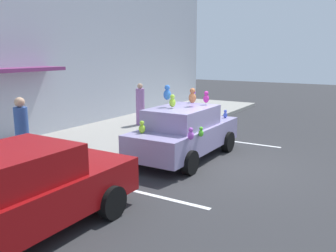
# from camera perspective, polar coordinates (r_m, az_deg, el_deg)

# --- Properties ---
(ground_plane) EXTENTS (60.00, 60.00, 0.00)m
(ground_plane) POSITION_cam_1_polar(r_m,az_deg,el_deg) (10.11, 9.15, -6.33)
(ground_plane) COLOR #2D2D30
(sidewalk) EXTENTS (24.00, 4.00, 0.15)m
(sidewalk) POSITION_cam_1_polar(r_m,az_deg,el_deg) (12.74, -12.16, -2.38)
(sidewalk) COLOR gray
(sidewalk) RESTS_ON ground
(storefront_building) EXTENTS (24.00, 1.25, 6.40)m
(storefront_building) POSITION_cam_1_polar(r_m,az_deg,el_deg) (13.94, -19.34, 11.36)
(storefront_building) COLOR #B2B7C1
(storefront_building) RESTS_ON ground
(parking_stripe_front) EXTENTS (0.12, 3.60, 0.01)m
(parking_stripe_front) POSITION_cam_1_polar(r_m,az_deg,el_deg) (13.00, 9.77, -2.34)
(parking_stripe_front) COLOR silver
(parking_stripe_front) RESTS_ON ground
(parking_stripe_rear) EXTENTS (0.12, 3.60, 0.01)m
(parking_stripe_rear) POSITION_cam_1_polar(r_m,az_deg,el_deg) (8.27, -4.86, -10.31)
(parking_stripe_rear) COLOR silver
(parking_stripe_rear) RESTS_ON ground
(plush_covered_car) EXTENTS (4.16, 1.93, 2.18)m
(plush_covered_car) POSITION_cam_1_polar(r_m,az_deg,el_deg) (10.58, 2.66, -0.88)
(plush_covered_car) COLOR #9488B5
(plush_covered_car) RESTS_ON ground
(parked_sedan_behind) EXTENTS (4.53, 2.00, 1.54)m
(parked_sedan_behind) POSITION_cam_1_polar(r_m,az_deg,el_deg) (6.51, -23.67, -9.98)
(parked_sedan_behind) COLOR maroon
(parked_sedan_behind) RESTS_ON ground
(teddy_bear_on_sidewalk) EXTENTS (0.37, 0.31, 0.71)m
(teddy_bear_on_sidewalk) POSITION_cam_1_polar(r_m,az_deg,el_deg) (12.70, -3.42, -0.31)
(teddy_bear_on_sidewalk) COLOR #9E723D
(teddy_bear_on_sidewalk) RESTS_ON sidewalk
(pedestrian_near_shopfront) EXTENTS (0.33, 0.33, 1.87)m
(pedestrian_near_shopfront) POSITION_cam_1_polar(r_m,az_deg,el_deg) (9.61, -22.08, -1.58)
(pedestrian_near_shopfront) COLOR #304F93
(pedestrian_near_shopfront) RESTS_ON sidewalk
(pedestrian_walking_past) EXTENTS (0.35, 0.35, 1.71)m
(pedestrian_walking_past) POSITION_cam_1_polar(r_m,az_deg,el_deg) (14.89, -4.42, 3.23)
(pedestrian_walking_past) COLOR #9A67A5
(pedestrian_walking_past) RESTS_ON sidewalk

